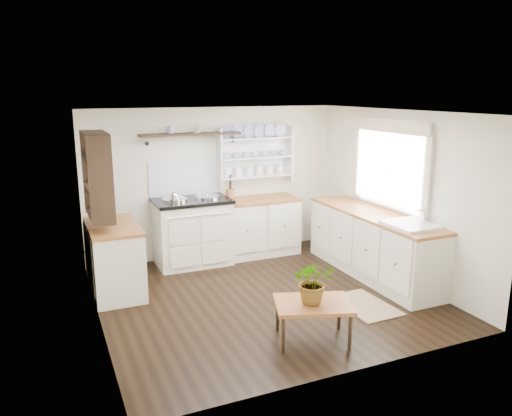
# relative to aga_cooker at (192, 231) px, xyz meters

# --- Properties ---
(floor) EXTENTS (4.00, 3.80, 0.01)m
(floor) POSITION_rel_aga_cooker_xyz_m (0.48, -1.57, -0.50)
(floor) COLOR black
(floor) RESTS_ON ground
(wall_back) EXTENTS (4.00, 0.02, 2.30)m
(wall_back) POSITION_rel_aga_cooker_xyz_m (0.48, 0.33, 0.65)
(wall_back) COLOR beige
(wall_back) RESTS_ON ground
(wall_right) EXTENTS (0.02, 3.80, 2.30)m
(wall_right) POSITION_rel_aga_cooker_xyz_m (2.48, -1.57, 0.65)
(wall_right) COLOR beige
(wall_right) RESTS_ON ground
(wall_left) EXTENTS (0.02, 3.80, 2.30)m
(wall_left) POSITION_rel_aga_cooker_xyz_m (-1.52, -1.57, 0.65)
(wall_left) COLOR beige
(wall_left) RESTS_ON ground
(ceiling) EXTENTS (4.00, 3.80, 0.01)m
(ceiling) POSITION_rel_aga_cooker_xyz_m (0.48, -1.57, 1.80)
(ceiling) COLOR white
(ceiling) RESTS_ON wall_back
(window) EXTENTS (0.08, 1.55, 1.22)m
(window) POSITION_rel_aga_cooker_xyz_m (2.43, -1.42, 1.06)
(window) COLOR white
(window) RESTS_ON wall_right
(aga_cooker) EXTENTS (1.11, 0.77, 1.02)m
(aga_cooker) POSITION_rel_aga_cooker_xyz_m (0.00, 0.00, 0.00)
(aga_cooker) COLOR silver
(aga_cooker) RESTS_ON floor
(back_cabinets) EXTENTS (1.27, 0.63, 0.90)m
(back_cabinets) POSITION_rel_aga_cooker_xyz_m (1.08, 0.03, -0.04)
(back_cabinets) COLOR beige
(back_cabinets) RESTS_ON floor
(right_cabinets) EXTENTS (0.62, 2.43, 0.90)m
(right_cabinets) POSITION_rel_aga_cooker_xyz_m (2.18, -1.47, -0.04)
(right_cabinets) COLOR beige
(right_cabinets) RESTS_ON floor
(belfast_sink) EXTENTS (0.55, 0.60, 0.45)m
(belfast_sink) POSITION_rel_aga_cooker_xyz_m (2.18, -2.22, 0.30)
(belfast_sink) COLOR white
(belfast_sink) RESTS_ON right_cabinets
(left_cabinets) EXTENTS (0.62, 1.13, 0.90)m
(left_cabinets) POSITION_rel_aga_cooker_xyz_m (-1.22, -0.67, -0.04)
(left_cabinets) COLOR beige
(left_cabinets) RESTS_ON floor
(plate_rack) EXTENTS (1.20, 0.22, 0.90)m
(plate_rack) POSITION_rel_aga_cooker_xyz_m (1.13, 0.29, 1.05)
(plate_rack) COLOR white
(plate_rack) RESTS_ON wall_back
(high_shelf) EXTENTS (1.50, 0.29, 0.16)m
(high_shelf) POSITION_rel_aga_cooker_xyz_m (0.08, 0.21, 1.40)
(high_shelf) COLOR black
(high_shelf) RESTS_ON wall_back
(left_shelving) EXTENTS (0.28, 0.80, 1.05)m
(left_shelving) POSITION_rel_aga_cooker_xyz_m (-1.36, -0.67, 1.05)
(left_shelving) COLOR black
(left_shelving) RESTS_ON wall_left
(kettle) EXTENTS (0.17, 0.17, 0.21)m
(kettle) POSITION_rel_aga_cooker_xyz_m (-0.28, -0.12, 0.53)
(kettle) COLOR silver
(kettle) RESTS_ON aga_cooker
(utensil_crock) EXTENTS (0.13, 0.13, 0.16)m
(utensil_crock) POSITION_rel_aga_cooker_xyz_m (0.65, 0.11, 0.49)
(utensil_crock) COLOR #945C36
(utensil_crock) RESTS_ON back_cabinets
(center_table) EXTENTS (0.91, 0.78, 0.42)m
(center_table) POSITION_rel_aga_cooker_xyz_m (0.46, -2.80, -0.13)
(center_table) COLOR brown
(center_table) RESTS_ON floor
(potted_plant) EXTENTS (0.53, 0.50, 0.47)m
(potted_plant) POSITION_rel_aga_cooker_xyz_m (0.46, -2.80, 0.15)
(potted_plant) COLOR #3F7233
(potted_plant) RESTS_ON center_table
(floor_rug) EXTENTS (0.59, 0.87, 0.02)m
(floor_rug) POSITION_rel_aga_cooker_xyz_m (1.47, -2.31, -0.50)
(floor_rug) COLOR olive
(floor_rug) RESTS_ON floor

